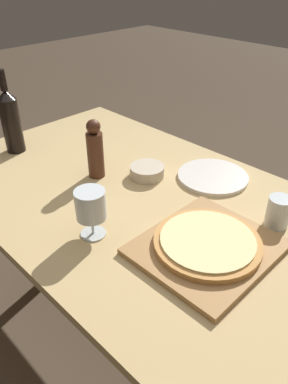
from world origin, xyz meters
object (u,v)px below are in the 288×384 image
pepper_mill (95,150)px  small_bowl (147,171)px  pizza (207,242)px  wine_bottle (11,120)px  wine_glass (91,206)px

pepper_mill → small_bowl: bearing=-46.7°
pizza → small_bowl: size_ratio=2.35×
small_bowl → wine_bottle: bearing=113.7°
wine_bottle → wine_glass: bearing=-100.0°
pizza → wine_glass: (-0.18, 0.28, 0.07)m
pizza → pepper_mill: 0.55m
wine_bottle → pepper_mill: size_ratio=1.52×
pepper_mill → wine_glass: pepper_mill is taller
wine_bottle → small_bowl: 0.60m
wine_bottle → small_bowl: size_ratio=2.63×
pepper_mill → small_bowl: (0.13, -0.14, -0.08)m
wine_glass → pepper_mill: bearing=49.3°
pizza → small_bowl: (0.17, 0.41, -0.01)m
pizza → pepper_mill: size_ratio=1.36×
pizza → wine_glass: wine_glass is taller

